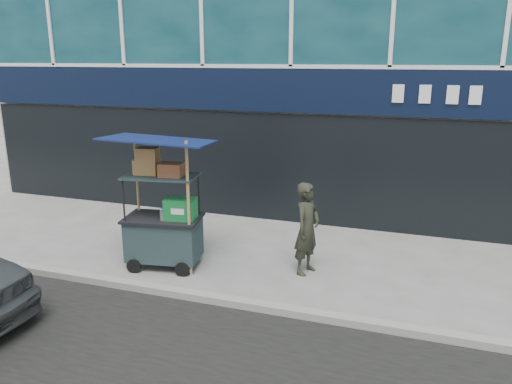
% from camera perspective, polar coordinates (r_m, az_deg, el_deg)
% --- Properties ---
extents(ground, '(80.00, 80.00, 0.00)m').
position_cam_1_polar(ground, '(7.90, -3.84, -11.91)').
color(ground, slate).
rests_on(ground, ground).
extents(curb, '(80.00, 0.18, 0.12)m').
position_cam_1_polar(curb, '(7.71, -4.43, -12.14)').
color(curb, gray).
rests_on(curb, ground).
extents(vendor_cart, '(1.92, 1.49, 2.36)m').
position_cam_1_polar(vendor_cart, '(8.82, -10.46, -3.36)').
color(vendor_cart, '#182829').
rests_on(vendor_cart, ground).
extents(vendor_man, '(0.53, 0.67, 1.59)m').
position_cam_1_polar(vendor_man, '(8.48, 5.86, -4.18)').
color(vendor_man, black).
rests_on(vendor_man, ground).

